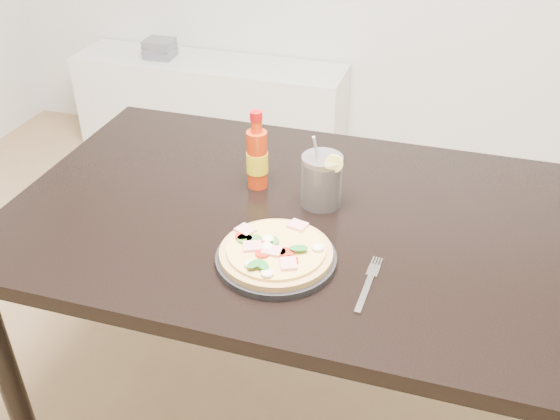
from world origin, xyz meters
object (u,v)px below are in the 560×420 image
(hot_sauce_bottle, at_px, (257,158))
(fork, at_px, (369,282))
(media_console, at_px, (211,107))
(dining_table, at_px, (294,239))
(pizza, at_px, (275,252))
(cola_cup, at_px, (321,182))
(plate, at_px, (276,259))

(hot_sauce_bottle, bearing_deg, fork, -41.44)
(hot_sauce_bottle, xyz_separation_m, fork, (0.35, -0.31, -0.08))
(fork, relative_size, media_console, 0.13)
(media_console, bearing_deg, hot_sauce_bottle, -62.45)
(dining_table, distance_m, pizza, 0.23)
(dining_table, bearing_deg, media_console, 119.74)
(media_console, bearing_deg, dining_table, -60.26)
(cola_cup, bearing_deg, plate, -98.07)
(pizza, relative_size, fork, 1.31)
(dining_table, height_order, plate, plate)
(pizza, height_order, media_console, pizza)
(hot_sauce_bottle, bearing_deg, dining_table, -36.20)
(fork, height_order, media_console, fork)
(hot_sauce_bottle, bearing_deg, cola_cup, -11.25)
(plate, height_order, cola_cup, cola_cup)
(hot_sauce_bottle, bearing_deg, media_console, 117.55)
(dining_table, height_order, hot_sauce_bottle, hot_sauce_bottle)
(dining_table, distance_m, media_console, 1.85)
(fork, distance_m, media_console, 2.16)
(dining_table, bearing_deg, pizza, -85.83)
(plate, bearing_deg, fork, -3.81)
(plate, distance_m, pizza, 0.02)
(hot_sauce_bottle, xyz_separation_m, media_console, (-0.77, 1.47, -0.58))
(pizza, bearing_deg, media_console, 117.20)
(fork, bearing_deg, dining_table, 139.17)
(dining_table, relative_size, plate, 5.29)
(cola_cup, bearing_deg, pizza, -98.30)
(pizza, relative_size, hot_sauce_bottle, 1.17)
(plate, height_order, hot_sauce_bottle, hot_sauce_bottle)
(hot_sauce_bottle, height_order, media_console, hot_sauce_bottle)
(pizza, height_order, cola_cup, cola_cup)
(dining_table, height_order, pizza, pizza)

